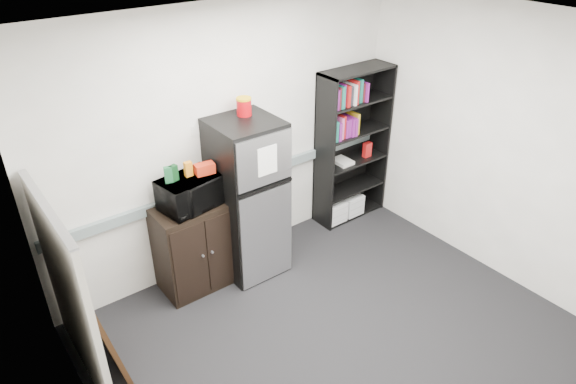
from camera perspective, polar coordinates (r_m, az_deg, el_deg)
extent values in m
plane|color=black|center=(4.81, 6.00, -16.23)|extent=(4.00, 4.00, 0.00)
cube|color=silver|center=(5.19, -6.40, 5.74)|extent=(4.00, 0.02, 2.70)
cube|color=silver|center=(5.40, 22.65, 4.54)|extent=(0.02, 3.50, 2.70)
cube|color=silver|center=(3.18, -21.11, -14.18)|extent=(0.02, 3.50, 2.70)
cube|color=white|center=(3.43, 8.45, 16.85)|extent=(4.00, 3.50, 0.02)
cube|color=gray|center=(5.37, -5.97, 1.25)|extent=(3.92, 0.05, 0.10)
cube|color=white|center=(4.95, -9.96, 6.78)|extent=(0.14, 0.00, 0.10)
cube|color=black|center=(5.81, 4.04, 4.00)|extent=(0.02, 0.34, 1.85)
cube|color=black|center=(6.38, 10.04, 6.02)|extent=(0.02, 0.34, 1.85)
cube|color=black|center=(6.19, 6.14, 5.57)|extent=(0.90, 0.02, 1.85)
cube|color=black|center=(5.77, 7.76, 13.32)|extent=(0.90, 0.34, 0.02)
cube|color=black|center=(6.51, 6.68, -2.18)|extent=(0.85, 0.32, 0.03)
cube|color=black|center=(6.34, 6.86, 0.50)|extent=(0.85, 0.32, 0.03)
cube|color=black|center=(6.16, 7.07, 3.50)|extent=(0.85, 0.32, 0.02)
cube|color=black|center=(6.01, 7.29, 6.66)|extent=(0.85, 0.32, 0.02)
cube|color=black|center=(5.88, 7.52, 9.98)|extent=(0.85, 0.32, 0.02)
cube|color=silver|center=(6.27, 4.91, -2.00)|extent=(0.25, 0.30, 0.25)
cube|color=silver|center=(6.43, 6.78, -1.19)|extent=(0.25, 0.30, 0.25)
cube|color=#A7A194|center=(4.36, -23.10, -10.51)|extent=(0.05, 1.30, 1.60)
cube|color=#B2B2B7|center=(3.92, -25.42, -1.37)|extent=(0.06, 1.30, 0.02)
cube|color=black|center=(5.19, -10.24, -5.88)|extent=(0.74, 0.46, 0.93)
cube|color=black|center=(4.96, -10.76, -7.88)|extent=(0.34, 0.01, 0.82)
cube|color=black|center=(5.08, -7.20, -6.46)|extent=(0.34, 0.01, 0.82)
cylinder|color=#B2B2B7|center=(4.96, -9.42, -7.02)|extent=(0.02, 0.02, 0.02)
cylinder|color=#B2B2B7|center=(5.00, -8.41, -6.62)|extent=(0.02, 0.02, 0.02)
imported|color=black|center=(4.84, -10.78, -0.04)|extent=(0.61, 0.47, 0.31)
cube|color=#19582F|center=(4.70, -13.16, 1.89)|extent=(0.08, 0.07, 0.15)
cube|color=#0C3415|center=(4.72, -12.59, 2.07)|extent=(0.08, 0.07, 0.15)
cube|color=orange|center=(4.77, -11.02, 2.52)|extent=(0.07, 0.05, 0.14)
cube|color=red|center=(4.80, -9.25, 2.57)|extent=(0.19, 0.12, 0.10)
cube|color=black|center=(5.17, -4.50, -0.81)|extent=(0.63, 0.63, 1.65)
cube|color=silver|center=(4.67, -2.58, 3.48)|extent=(0.60, 0.02, 0.49)
cube|color=silver|center=(5.10, -2.37, -5.01)|extent=(0.60, 0.02, 1.05)
cube|color=black|center=(4.79, -2.42, 0.43)|extent=(0.60, 0.01, 0.03)
cube|color=white|center=(4.67, -2.28, 3.49)|extent=(0.21, 0.00, 0.28)
cube|color=black|center=(4.80, -4.90, 7.77)|extent=(0.63, 0.63, 0.02)
cylinder|color=#AE080E|center=(4.90, -4.91, 9.45)|extent=(0.14, 0.14, 0.17)
cylinder|color=gold|center=(4.87, -4.96, 10.52)|extent=(0.14, 0.14, 0.02)
cube|color=black|center=(4.55, -20.37, -13.84)|extent=(0.20, 0.70, 0.90)
cube|color=beige|center=(4.55, -20.10, -13.74)|extent=(0.15, 0.60, 0.76)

